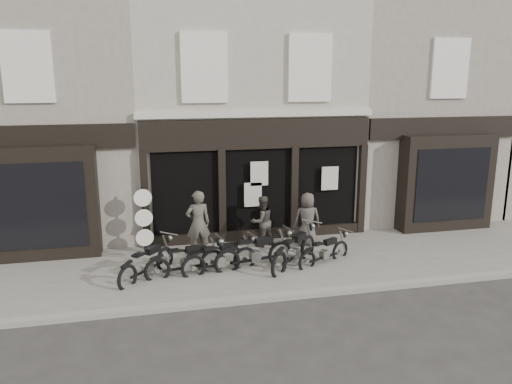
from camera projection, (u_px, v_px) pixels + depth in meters
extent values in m
plane|color=#2D2B28|center=(283.00, 277.00, 13.11)|extent=(90.00, 90.00, 0.00)
cube|color=#635D57|center=(275.00, 263.00, 13.95)|extent=(30.00, 4.20, 0.12)
cube|color=gray|center=(298.00, 295.00, 11.90)|extent=(30.00, 0.25, 0.13)
cube|color=#B0A797|center=(239.00, 106.00, 17.88)|extent=(7.20, 6.00, 8.20)
cube|color=black|center=(258.00, 134.00, 15.10)|extent=(7.10, 0.18, 0.90)
cube|color=black|center=(258.00, 196.00, 15.60)|extent=(6.50, 0.10, 2.95)
cube|color=black|center=(258.00, 236.00, 15.82)|extent=(7.10, 0.20, 0.44)
cube|color=beige|center=(258.00, 114.00, 14.99)|extent=(7.30, 0.22, 0.18)
cube|color=silver|center=(204.00, 68.00, 14.34)|extent=(1.35, 0.12, 2.00)
cube|color=black|center=(204.00, 68.00, 14.37)|extent=(1.05, 0.06, 1.70)
cube|color=silver|center=(310.00, 68.00, 15.03)|extent=(1.35, 0.12, 2.00)
cube|color=black|center=(310.00, 68.00, 15.06)|extent=(1.05, 0.06, 1.70)
cube|color=black|center=(145.00, 201.00, 14.77)|extent=(0.22, 0.22, 3.00)
cube|color=black|center=(222.00, 197.00, 15.26)|extent=(0.22, 0.22, 3.00)
cube|color=black|center=(294.00, 193.00, 15.76)|extent=(0.22, 0.22, 3.00)
cube|color=black|center=(361.00, 190.00, 16.25)|extent=(0.22, 0.22, 3.00)
cube|color=beige|center=(259.00, 174.00, 15.26)|extent=(0.55, 0.04, 0.75)
cube|color=beige|center=(330.00, 178.00, 15.81)|extent=(0.55, 0.04, 0.75)
cube|color=beige|center=(253.00, 195.00, 15.36)|extent=(0.55, 0.04, 0.75)
cube|color=gray|center=(51.00, 109.00, 16.52)|extent=(5.50, 6.00, 8.20)
cube|color=black|center=(39.00, 204.00, 13.88)|extent=(3.20, 0.70, 3.20)
cube|color=black|center=(36.00, 207.00, 13.54)|extent=(2.60, 0.06, 2.40)
cube|color=black|center=(34.00, 138.00, 13.75)|extent=(5.40, 0.16, 0.70)
cube|color=silver|center=(27.00, 67.00, 13.33)|extent=(1.30, 0.10, 1.90)
cube|color=black|center=(27.00, 67.00, 13.36)|extent=(1.00, 0.06, 1.60)
cube|color=gray|center=(401.00, 104.00, 19.24)|extent=(5.50, 6.00, 8.20)
cube|color=black|center=(446.00, 183.00, 16.60)|extent=(3.20, 0.70, 3.20)
cube|color=black|center=(452.00, 185.00, 16.27)|extent=(2.60, 0.06, 2.40)
cube|color=black|center=(445.00, 128.00, 16.48)|extent=(5.40, 0.16, 0.70)
cube|color=silver|center=(450.00, 69.00, 16.06)|extent=(1.30, 0.10, 1.90)
cube|color=black|center=(449.00, 69.00, 16.09)|extent=(1.00, 0.06, 1.60)
torus|color=black|center=(165.00, 259.00, 13.46)|extent=(0.52, 0.58, 0.69)
torus|color=black|center=(127.00, 278.00, 12.21)|extent=(0.52, 0.58, 0.69)
cube|color=black|center=(147.00, 270.00, 12.84)|extent=(0.82, 0.94, 0.06)
cube|color=gray|center=(147.00, 266.00, 12.84)|extent=(0.30, 0.30, 0.26)
cube|color=black|center=(153.00, 250.00, 12.96)|extent=(0.43, 0.46, 0.17)
cube|color=black|center=(138.00, 255.00, 12.47)|extent=(0.35, 0.36, 0.06)
cylinder|color=gray|center=(169.00, 233.00, 13.50)|extent=(0.47, 0.41, 0.04)
torus|color=black|center=(212.00, 262.00, 13.26)|extent=(0.70, 0.23, 0.69)
torus|color=black|center=(157.00, 271.00, 12.66)|extent=(0.70, 0.23, 0.69)
cube|color=black|center=(185.00, 268.00, 12.97)|extent=(1.20, 0.30, 0.06)
cube|color=gray|center=(186.00, 265.00, 12.96)|extent=(0.28, 0.23, 0.26)
cube|color=black|center=(195.00, 249.00, 12.97)|extent=(0.49, 0.27, 0.17)
cube|color=black|center=(173.00, 251.00, 12.73)|extent=(0.34, 0.26, 0.06)
cylinder|color=gray|center=(220.00, 237.00, 13.20)|extent=(0.16, 0.59, 0.04)
torus|color=black|center=(245.00, 259.00, 13.48)|extent=(0.69, 0.25, 0.68)
torus|color=black|center=(193.00, 268.00, 12.85)|extent=(0.69, 0.25, 0.68)
cube|color=black|center=(220.00, 265.00, 13.18)|extent=(1.18, 0.33, 0.06)
cube|color=gray|center=(220.00, 262.00, 13.17)|extent=(0.28, 0.23, 0.26)
cube|color=black|center=(229.00, 247.00, 13.18)|extent=(0.49, 0.27, 0.17)
cube|color=black|center=(209.00, 248.00, 12.93)|extent=(0.34, 0.27, 0.06)
cylinder|color=gray|center=(252.00, 234.00, 13.42)|extent=(0.17, 0.58, 0.04)
torus|color=black|center=(280.00, 254.00, 13.79)|extent=(0.74, 0.24, 0.73)
torus|color=black|center=(227.00, 262.00, 13.16)|extent=(0.74, 0.24, 0.73)
cube|color=black|center=(254.00, 260.00, 13.48)|extent=(1.27, 0.31, 0.06)
cube|color=gray|center=(255.00, 256.00, 13.47)|extent=(0.29, 0.24, 0.28)
cube|color=black|center=(264.00, 241.00, 13.48)|extent=(0.52, 0.28, 0.18)
cube|color=black|center=(243.00, 242.00, 13.23)|extent=(0.36, 0.28, 0.06)
cylinder|color=gray|center=(288.00, 228.00, 13.72)|extent=(0.16, 0.62, 0.04)
torus|color=black|center=(307.00, 248.00, 14.26)|extent=(0.61, 0.60, 0.75)
torus|color=black|center=(279.00, 265.00, 12.95)|extent=(0.61, 0.60, 0.75)
cube|color=black|center=(294.00, 258.00, 13.62)|extent=(0.98, 0.96, 0.07)
cube|color=gray|center=(294.00, 254.00, 13.62)|extent=(0.33, 0.33, 0.29)
cube|color=black|center=(299.00, 237.00, 13.74)|extent=(0.49, 0.49, 0.19)
cube|color=black|center=(288.00, 242.00, 13.22)|extent=(0.39, 0.39, 0.07)
cylinder|color=gray|center=(312.00, 221.00, 14.29)|extent=(0.48, 0.49, 0.04)
torus|color=black|center=(340.00, 251.00, 14.19)|extent=(0.59, 0.34, 0.61)
torus|color=black|center=(307.00, 261.00, 13.40)|extent=(0.59, 0.34, 0.61)
cube|color=black|center=(324.00, 257.00, 13.80)|extent=(0.98, 0.51, 0.05)
cube|color=gray|center=(324.00, 255.00, 13.79)|extent=(0.26, 0.24, 0.23)
cube|color=black|center=(330.00, 241.00, 13.85)|extent=(0.44, 0.32, 0.15)
cube|color=black|center=(317.00, 244.00, 13.53)|extent=(0.32, 0.28, 0.05)
cylinder|color=gray|center=(345.00, 230.00, 14.17)|extent=(0.26, 0.48, 0.03)
imported|color=#48443B|center=(198.00, 223.00, 14.16)|extent=(0.74, 0.53, 1.91)
imported|color=#3B3530|center=(262.00, 221.00, 15.02)|extent=(0.91, 0.82, 1.55)
imported|color=#433D38|center=(307.00, 219.00, 15.05)|extent=(0.85, 0.60, 1.64)
cylinder|color=black|center=(146.00, 256.00, 14.62)|extent=(0.33, 0.33, 0.05)
cylinder|color=black|center=(144.00, 222.00, 14.39)|extent=(0.06, 0.06, 2.10)
cylinder|color=black|center=(143.00, 198.00, 14.20)|extent=(0.51, 0.08, 0.51)
cylinder|color=silver|center=(143.00, 198.00, 14.18)|extent=(0.51, 0.05, 0.51)
cylinder|color=black|center=(144.00, 218.00, 14.33)|extent=(0.51, 0.08, 0.51)
cylinder|color=silver|center=(144.00, 218.00, 14.31)|extent=(0.51, 0.05, 0.51)
cylinder|color=black|center=(145.00, 237.00, 14.47)|extent=(0.51, 0.08, 0.51)
cylinder|color=silver|center=(145.00, 238.00, 14.45)|extent=(0.51, 0.05, 0.51)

